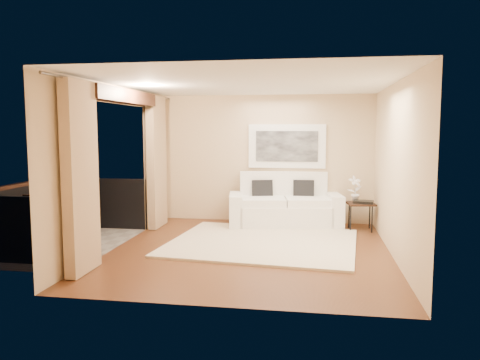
% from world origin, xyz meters
% --- Properties ---
extents(floor, '(5.00, 5.00, 0.00)m').
position_xyz_m(floor, '(0.00, 0.00, 0.00)').
color(floor, brown).
rests_on(floor, ground).
extents(room_shell, '(5.00, 6.40, 5.00)m').
position_xyz_m(room_shell, '(-2.13, 0.00, 2.52)').
color(room_shell, white).
rests_on(room_shell, ground).
extents(balcony, '(1.81, 2.60, 1.17)m').
position_xyz_m(balcony, '(-3.31, 0.00, 0.18)').
color(balcony, '#605B56').
rests_on(balcony, ground).
extents(curtains, '(0.16, 4.80, 2.64)m').
position_xyz_m(curtains, '(-2.11, 0.00, 1.34)').
color(curtains, tan).
rests_on(curtains, ground).
extents(artwork, '(1.62, 0.07, 0.92)m').
position_xyz_m(artwork, '(0.44, 2.46, 1.62)').
color(artwork, white).
rests_on(artwork, room_shell).
extents(rug, '(3.38, 3.02, 0.04)m').
position_xyz_m(rug, '(0.16, 0.47, 0.02)').
color(rug, beige).
rests_on(rug, floor).
extents(sofa, '(2.38, 1.32, 1.09)m').
position_xyz_m(sofa, '(0.43, 2.10, 0.38)').
color(sofa, white).
rests_on(sofa, floor).
extents(side_table, '(0.57, 0.57, 0.55)m').
position_xyz_m(side_table, '(1.93, 1.86, 0.49)').
color(side_table, black).
rests_on(side_table, floor).
extents(tray, '(0.42, 0.34, 0.05)m').
position_xyz_m(tray, '(1.98, 1.81, 0.57)').
color(tray, black).
rests_on(tray, side_table).
extents(orchid, '(0.32, 0.28, 0.52)m').
position_xyz_m(orchid, '(1.83, 1.99, 0.80)').
color(orchid, white).
rests_on(orchid, side_table).
extents(bistro_table, '(0.74, 0.74, 0.83)m').
position_xyz_m(bistro_table, '(-3.33, -0.38, 0.75)').
color(bistro_table, black).
rests_on(bistro_table, balcony).
extents(balcony_chair_far, '(0.38, 0.38, 0.86)m').
position_xyz_m(balcony_chair_far, '(-3.36, 0.91, 0.49)').
color(balcony_chair_far, black).
rests_on(balcony_chair_far, balcony).
extents(balcony_chair_near, '(0.43, 0.44, 0.92)m').
position_xyz_m(balcony_chair_near, '(-3.48, -0.63, 0.53)').
color(balcony_chair_near, black).
rests_on(balcony_chair_near, balcony).
extents(ice_bucket, '(0.18, 0.18, 0.20)m').
position_xyz_m(ice_bucket, '(-3.52, -0.33, 0.93)').
color(ice_bucket, silver).
rests_on(ice_bucket, bistro_table).
extents(candle, '(0.06, 0.06, 0.07)m').
position_xyz_m(candle, '(-3.23, -0.28, 0.86)').
color(candle, red).
rests_on(candle, bistro_table).
extents(vase, '(0.04, 0.04, 0.18)m').
position_xyz_m(vase, '(-3.36, -0.57, 0.92)').
color(vase, silver).
rests_on(vase, bistro_table).
extents(glass_a, '(0.06, 0.06, 0.12)m').
position_xyz_m(glass_a, '(-3.16, -0.43, 0.89)').
color(glass_a, silver).
rests_on(glass_a, bistro_table).
extents(glass_b, '(0.06, 0.06, 0.12)m').
position_xyz_m(glass_b, '(-3.17, -0.34, 0.89)').
color(glass_b, silver).
rests_on(glass_b, bistro_table).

